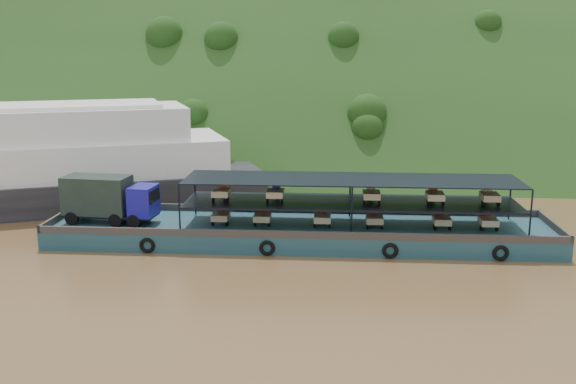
{
  "coord_description": "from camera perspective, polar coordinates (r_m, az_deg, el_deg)",
  "views": [
    {
      "loc": [
        1.18,
        -41.95,
        13.35
      ],
      "look_at": [
        -2.0,
        3.0,
        3.2
      ],
      "focal_mm": 40.0,
      "sensor_mm": 36.0,
      "label": 1
    }
  ],
  "objects": [
    {
      "name": "hillside",
      "position": [
        79.09,
        3.14,
        2.96
      ],
      "size": [
        140.0,
        39.6,
        39.6
      ],
      "primitive_type": "cube",
      "rotation": [
        0.79,
        0.0,
        0.0
      ],
      "color": "#1C3613",
      "rests_on": "ground"
    },
    {
      "name": "passenger_ferry",
      "position": [
        59.12,
        -23.82,
        2.29
      ],
      "size": [
        44.02,
        25.94,
        8.73
      ],
      "rotation": [
        0.0,
        0.0,
        0.38
      ],
      "color": "black",
      "rests_on": "ground"
    },
    {
      "name": "cargo_barge",
      "position": [
        45.21,
        -0.26,
        -3.0
      ],
      "size": [
        35.0,
        7.18,
        4.54
      ],
      "color": "#163E4E",
      "rests_on": "ground"
    },
    {
      "name": "ground",
      "position": [
        44.04,
        2.33,
        -4.96
      ],
      "size": [
        160.0,
        160.0,
        0.0
      ],
      "primitive_type": "plane",
      "color": "brown",
      "rests_on": "ground"
    }
  ]
}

